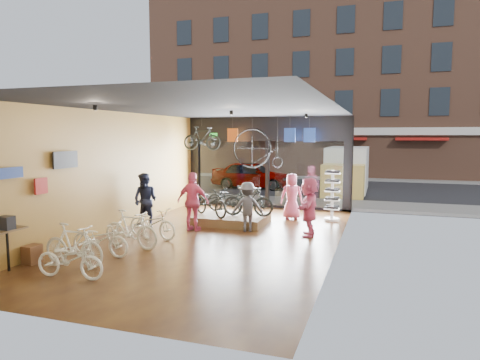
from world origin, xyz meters
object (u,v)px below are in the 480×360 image
at_px(floor_bike_0, 70,259).
at_px(customer_1, 145,200).
at_px(display_bike_left, 211,202).
at_px(hung_bike, 202,138).
at_px(floor_bike_2, 100,239).
at_px(customer_3, 248,207).
at_px(floor_bike_3, 131,229).
at_px(display_platform, 231,219).
at_px(customer_5, 309,207).
at_px(customer_4, 292,196).
at_px(penny_farthing, 260,150).
at_px(display_bike_mid, 248,201).
at_px(box_truck, 346,171).
at_px(display_bike_right, 230,199).
at_px(sunglasses_rack, 332,196).
at_px(floor_bike_1, 74,245).
at_px(street_car, 252,175).
at_px(customer_2, 193,202).
at_px(floor_bike_4, 152,223).

xyz_separation_m(floor_bike_0, customer_1, (-1.13, 5.00, 0.48)).
bearing_deg(display_bike_left, hung_bike, 64.19).
bearing_deg(floor_bike_2, customer_3, -34.11).
relative_size(floor_bike_2, floor_bike_3, 0.95).
distance_m(floor_bike_3, customer_3, 3.81).
relative_size(display_platform, customer_3, 1.52).
bearing_deg(customer_3, floor_bike_3, 31.68).
distance_m(customer_1, customer_5, 5.36).
distance_m(customer_4, penny_farthing, 2.21).
distance_m(display_platform, display_bike_mid, 0.90).
xyz_separation_m(box_truck, customer_1, (-5.67, -10.20, -0.30)).
height_order(floor_bike_2, customer_1, customer_1).
bearing_deg(display_bike_right, box_truck, -10.12).
bearing_deg(sunglasses_rack, customer_4, -179.09).
bearing_deg(box_truck, floor_bike_1, -109.27).
xyz_separation_m(display_bike_mid, display_bike_right, (-0.82, 0.47, -0.03)).
relative_size(floor_bike_1, penny_farthing, 0.89).
height_order(display_bike_mid, customer_1, customer_1).
height_order(floor_bike_3, display_bike_mid, display_bike_mid).
bearing_deg(customer_4, customer_3, 57.73).
xyz_separation_m(street_car, sunglasses_rack, (5.45, -8.17, 0.13)).
height_order(display_platform, display_bike_right, display_bike_right).
height_order(street_car, hung_bike, hung_bike).
bearing_deg(display_bike_mid, display_bike_right, 55.15).
bearing_deg(customer_3, floor_bike_1, 40.20).
xyz_separation_m(floor_bike_2, customer_1, (-0.68, 3.36, 0.47)).
relative_size(display_platform, customer_2, 1.27).
relative_size(floor_bike_3, customer_5, 0.97).
relative_size(sunglasses_rack, penny_farthing, 0.97).
height_order(floor_bike_0, display_bike_left, display_bike_left).
bearing_deg(customer_1, street_car, 93.01).
xyz_separation_m(floor_bike_1, sunglasses_rack, (5.14, 7.29, 0.41)).
relative_size(box_truck, display_platform, 2.55).
bearing_deg(display_bike_mid, box_truck, -21.19).
height_order(floor_bike_3, sunglasses_rack, sunglasses_rack).
xyz_separation_m(display_bike_right, penny_farthing, (0.67, 1.52, 1.70)).
bearing_deg(display_platform, street_car, 102.72).
xyz_separation_m(customer_2, customer_4, (2.61, 2.86, -0.10)).
distance_m(display_platform, customer_4, 2.43).
relative_size(floor_bike_4, customer_5, 0.97).
bearing_deg(sunglasses_rack, floor_bike_3, -136.12).
height_order(display_platform, display_bike_mid, display_bike_mid).
height_order(floor_bike_3, customer_3, customer_3).
relative_size(floor_bike_0, floor_bike_3, 0.91).
relative_size(sunglasses_rack, hung_bike, 1.15).
distance_m(display_bike_mid, sunglasses_rack, 3.10).
xyz_separation_m(floor_bike_2, customer_3, (2.71, 3.84, 0.35)).
relative_size(floor_bike_0, floor_bike_2, 0.96).
bearing_deg(customer_1, floor_bike_2, -73.94).
bearing_deg(penny_farthing, display_bike_left, -114.61).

